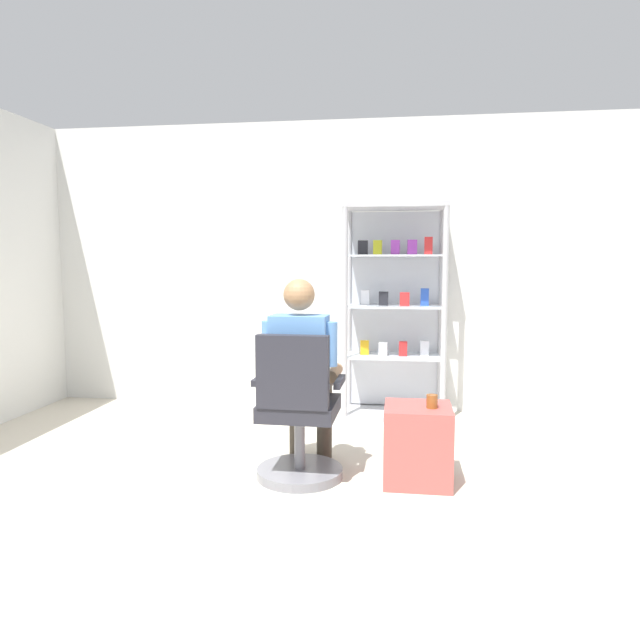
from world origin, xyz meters
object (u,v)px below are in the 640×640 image
Objects in this scene: office_chair at (298,420)px; seated_shopkeeper at (303,366)px; display_cabinet_main at (394,310)px; tea_glass at (432,401)px; storage_crate at (417,444)px.

office_chair is 0.36m from seated_shopkeeper.
tea_glass is at bearing -81.15° from display_cabinet_main.
seated_shopkeeper is 0.89m from storage_crate.
seated_shopkeeper is at bearing -110.81° from display_cabinet_main.
storage_crate is 0.30m from tea_glass.
display_cabinet_main reaches higher than storage_crate.
office_chair is at bearing -91.28° from seated_shopkeeper.
display_cabinet_main reaches higher than office_chair.
office_chair is 0.77m from storage_crate.
tea_glass is at bearing -8.05° from seated_shopkeeper.
display_cabinet_main is 1.77m from storage_crate.
seated_shopkeeper is 2.62× the size of storage_crate.
storage_crate is at bearing 157.68° from tea_glass.
tea_glass reaches higher than storage_crate.
storage_crate is at bearing 6.01° from office_chair.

